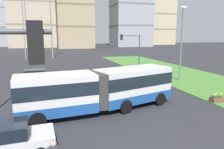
{
  "coord_description": "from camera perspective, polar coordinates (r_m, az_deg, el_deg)",
  "views": [
    {
      "loc": [
        -4.3,
        -7.26,
        5.57
      ],
      "look_at": [
        0.77,
        10.12,
        2.2
      ],
      "focal_mm": 34.18,
      "sensor_mm": 36.0,
      "label": 1
    }
  ],
  "objects": [
    {
      "name": "traffic_light_far_right",
      "position": [
        31.57,
        5.6,
        7.41
      ],
      "size": [
        3.17,
        0.28,
        5.65
      ],
      "color": "#474C51",
      "rests_on": "ground"
    },
    {
      "name": "streetlight_median",
      "position": [
        26.82,
        18.08,
        8.52
      ],
      "size": [
        0.7,
        0.28,
        8.84
      ],
      "color": "slate",
      "rests_on": "ground"
    },
    {
      "name": "apartment_tower_east",
      "position": [
        135.42,
        11.92,
        17.02
      ],
      "size": [
        16.02,
        18.84,
        42.71
      ],
      "color": "beige",
      "rests_on": "ground"
    },
    {
      "name": "articulated_bus",
      "position": [
        15.71,
        -3.07,
        -3.9
      ],
      "size": [
        11.96,
        4.75,
        3.0
      ],
      "color": "white",
      "rests_on": "ground"
    },
    {
      "name": "car_maroon_sedan",
      "position": [
        26.64,
        -19.73,
        -0.5
      ],
      "size": [
        4.48,
        2.19,
        1.58
      ],
      "color": "maroon",
      "rests_on": "ground"
    },
    {
      "name": "flower_planter_2",
      "position": [
        19.82,
        26.27,
        -5.62
      ],
      "size": [
        1.1,
        0.56,
        0.74
      ],
      "color": "brown",
      "rests_on": "grass_median"
    },
    {
      "name": "car_white_van",
      "position": [
        11.39,
        -26.96,
        -15.68
      ],
      "size": [
        4.5,
        2.23,
        1.58
      ],
      "color": "silver",
      "rests_on": "ground"
    }
  ]
}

